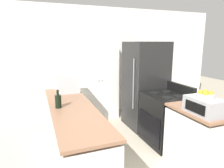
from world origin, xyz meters
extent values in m
cube|color=silver|center=(0.00, 3.29, 1.30)|extent=(7.00, 0.06, 2.60)
cube|color=silver|center=(-0.81, 1.29, 0.41)|extent=(0.58, 2.33, 0.82)
cube|color=#896047|center=(-0.81, 1.29, 0.88)|extent=(0.60, 2.38, 0.04)
cube|color=silver|center=(0.81, 0.52, 0.41)|extent=(0.58, 0.82, 0.82)
cube|color=#896047|center=(0.81, 0.52, 0.88)|extent=(0.60, 0.84, 0.04)
cube|color=white|center=(0.08, 2.98, 0.95)|extent=(0.91, 0.52, 1.90)
sphere|color=#B2B2B7|center=(0.04, 2.71, 0.95)|extent=(0.03, 0.03, 0.03)
sphere|color=#B2B2B7|center=(0.12, 2.71, 0.95)|extent=(0.03, 0.03, 0.03)
cube|color=black|center=(0.83, 1.33, 0.45)|extent=(0.64, 0.75, 0.89)
cube|color=black|center=(0.50, 1.33, 0.33)|extent=(0.02, 0.66, 0.49)
cube|color=black|center=(1.12, 1.33, 0.97)|extent=(0.06, 0.71, 0.16)
cylinder|color=black|center=(0.70, 1.15, 0.90)|extent=(0.17, 0.17, 0.01)
cylinder|color=black|center=(0.70, 1.51, 0.90)|extent=(0.17, 0.17, 0.01)
cylinder|color=black|center=(0.96, 1.15, 0.90)|extent=(0.17, 0.17, 0.01)
cylinder|color=black|center=(0.96, 1.51, 0.90)|extent=(0.17, 0.17, 0.01)
cube|color=black|center=(0.87, 2.13, 0.89)|extent=(0.73, 0.78, 1.79)
cylinder|color=gray|center=(0.49, 1.92, 0.98)|extent=(0.02, 0.02, 0.98)
cube|color=#B2B2B7|center=(-0.73, 2.19, 1.05)|extent=(0.39, 0.46, 0.32)
cube|color=black|center=(-0.53, 2.16, 1.05)|extent=(0.01, 0.29, 0.23)
cylinder|color=black|center=(-0.99, 1.27, 0.98)|extent=(0.09, 0.09, 0.18)
cylinder|color=black|center=(-0.99, 1.27, 1.11)|extent=(0.03, 0.03, 0.07)
cube|color=#939399|center=(0.70, 0.37, 1.00)|extent=(0.33, 0.46, 0.21)
cube|color=black|center=(0.53, 0.37, 1.00)|extent=(0.01, 0.32, 0.12)
cylinder|color=silver|center=(0.69, 0.38, 1.13)|extent=(0.20, 0.20, 0.05)
sphere|color=orange|center=(0.73, 0.42, 1.16)|extent=(0.07, 0.07, 0.07)
sphere|color=orange|center=(0.65, 0.42, 1.16)|extent=(0.07, 0.07, 0.07)
sphere|color=orange|center=(0.65, 0.34, 1.16)|extent=(0.07, 0.07, 0.07)
sphere|color=orange|center=(0.73, 0.34, 1.16)|extent=(0.07, 0.07, 0.07)
camera|label=1|loc=(-1.24, -1.43, 1.78)|focal=32.00mm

